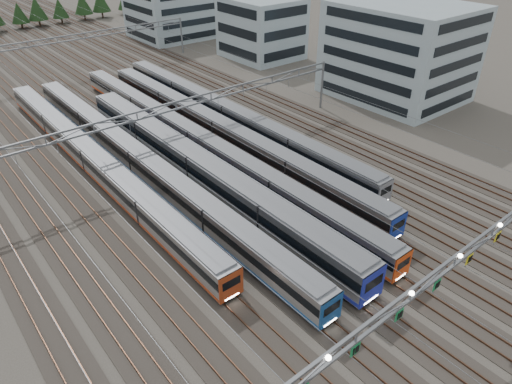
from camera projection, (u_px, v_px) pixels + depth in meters
ground at (435, 328)px, 37.61m from camera, size 400.00×400.00×0.00m
track_bed at (40, 53)px, 102.39m from camera, size 54.00×260.00×5.42m
train_a at (92, 159)px, 58.74m from camera, size 2.58×60.33×3.35m
train_b at (139, 160)px, 58.44m from camera, size 2.58×66.84×3.36m
train_c at (198, 167)px, 56.11m from camera, size 3.10×54.05×4.04m
train_d at (196, 140)px, 63.66m from camera, size 2.52×68.74×3.28m
train_e at (220, 129)px, 66.38m from camera, size 2.63×62.27×3.43m
train_f at (228, 114)px, 71.42m from camera, size 2.57×60.29×3.34m
gantry_near at (456, 264)px, 33.74m from camera, size 56.36×0.61×8.08m
gantry_mid at (177, 112)px, 60.44m from camera, size 56.36×0.36×8.00m
gantry_far at (58, 45)px, 89.95m from camera, size 56.36×0.36×8.00m
depot_bldg_south at (399, 52)px, 79.61m from camera, size 18.00×22.00×16.01m
depot_bldg_mid at (262, 28)px, 102.12m from camera, size 14.00×16.00×12.79m
depot_bldg_north at (177, 11)px, 119.16m from camera, size 22.00×18.00×12.86m
treeline at (5, 15)px, 125.46m from camera, size 100.10×5.60×7.02m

